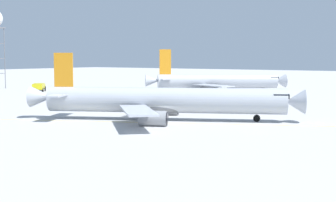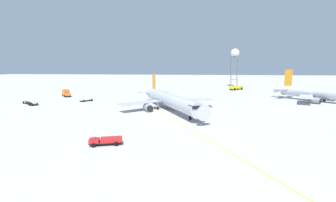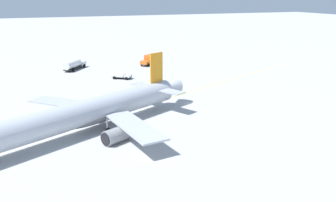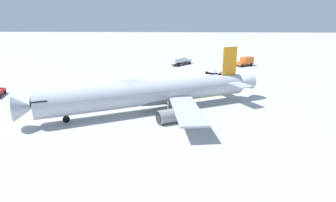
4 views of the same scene
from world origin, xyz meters
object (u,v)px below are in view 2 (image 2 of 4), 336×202
at_px(catering_truck_truck, 66,93).
at_px(fuel_tanker_truck, 30,100).
at_px(ops_pickup_truck, 106,140).
at_px(fire_tender_truck, 236,87).
at_px(pushback_tug_truck, 86,99).
at_px(radar_tower, 235,54).
at_px(airliner_secondary, 324,94).
at_px(airliner_main, 169,101).

relative_size(catering_truck_truck, fuel_tanker_truck, 0.77).
xyz_separation_m(ops_pickup_truck, catering_truck_truck, (62.57, 43.14, 0.85)).
height_order(fire_tender_truck, pushback_tug_truck, fire_tender_truck).
bearing_deg(pushback_tug_truck, radar_tower, -5.48).
relative_size(fire_tender_truck, pushback_tug_truck, 1.68).
bearing_deg(airliner_secondary, catering_truck_truck, -134.36).
distance_m(fire_tender_truck, radar_tower, 31.06).
distance_m(airliner_main, fire_tender_truck, 74.25).
bearing_deg(airliner_main, catering_truck_truck, -145.86).
bearing_deg(airliner_secondary, airliner_main, -110.09).
xyz_separation_m(catering_truck_truck, pushback_tug_truck, (-13.20, -15.71, -0.85)).
xyz_separation_m(airliner_secondary, catering_truck_truck, (5.42, 107.79, -1.50)).
xyz_separation_m(airliner_main, catering_truck_truck, (27.81, 50.62, -1.36)).
xyz_separation_m(fire_tender_truck, pushback_tug_truck, (-52.56, 66.50, -0.73)).
height_order(airliner_main, fuel_tanker_truck, airliner_main).
bearing_deg(radar_tower, airliner_main, 159.49).
distance_m(ops_pickup_truck, pushback_tug_truck, 56.48).
distance_m(airliner_secondary, radar_tower, 74.60).
distance_m(airliner_main, ops_pickup_truck, 35.62).
distance_m(airliner_main, airliner_secondary, 61.40).
relative_size(fire_tender_truck, radar_tower, 0.36).
height_order(airliner_main, catering_truck_truck, airliner_main).
height_order(airliner_main, ops_pickup_truck, airliner_main).
bearing_deg(fuel_tanker_truck, catering_truck_truck, -54.63).
bearing_deg(airliner_secondary, pushback_tug_truck, -126.65).
bearing_deg(pushback_tug_truck, fire_tender_truck, -15.07).
bearing_deg(airliner_secondary, ops_pickup_truck, -90.00).
xyz_separation_m(airliner_secondary, fire_tender_truck, (44.78, 25.58, -1.63)).
bearing_deg(catering_truck_truck, fire_tender_truck, 74.54).
relative_size(airliner_secondary, fire_tender_truck, 3.60).
xyz_separation_m(airliner_main, fuel_tanker_truck, (4.66, 51.10, -1.43)).
bearing_deg(fuel_tanker_truck, fire_tender_truck, -106.35).
xyz_separation_m(ops_pickup_truck, fuel_tanker_truck, (39.42, 43.63, 0.78)).
distance_m(airliner_secondary, fire_tender_truck, 51.60).
relative_size(ops_pickup_truck, fuel_tanker_truck, 0.66).
xyz_separation_m(catering_truck_truck, radar_tower, (63.11, -84.63, 19.75)).
height_order(catering_truck_truck, radar_tower, radar_tower).
xyz_separation_m(airliner_main, airliner_secondary, (22.40, -57.17, 0.14)).
bearing_deg(catering_truck_truck, pushback_tug_truck, 8.92).
xyz_separation_m(fire_tender_truck, ops_pickup_truck, (-101.93, 39.07, -0.72)).
bearing_deg(airliner_main, fire_tender_truck, 127.74).
relative_size(fuel_tanker_truck, radar_tower, 0.36).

